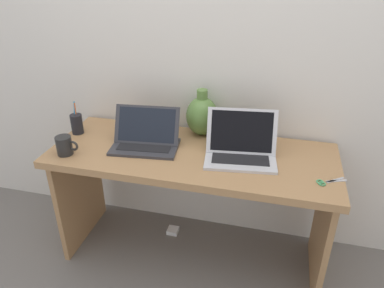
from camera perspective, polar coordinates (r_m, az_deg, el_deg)
The scene contains 10 objects.
ground_plane at distance 2.36m, azimuth 0.00°, elevation -16.50°, with size 6.00×6.00×0.00m, color slate.
back_wall at distance 2.06m, azimuth 2.33°, elevation 15.18°, with size 4.40×0.04×2.40m, color silver.
desk at distance 2.01m, azimuth 0.00°, elevation -5.00°, with size 1.51×0.58×0.71m.
laptop_left at distance 1.99m, azimuth -7.20°, elevation 1.13°, with size 0.38×0.27×0.20m.
laptop_right at distance 1.88m, azimuth 7.64°, elevation -0.30°, with size 0.39×0.30×0.23m.
green_vase at distance 2.08m, azimuth 1.55°, elevation 4.47°, with size 0.18×0.18×0.27m.
coffee_mug at distance 2.00m, azimuth -19.23°, elevation -0.23°, with size 0.12×0.08×0.10m.
pen_cup at distance 2.21m, azimuth -17.51°, elevation 3.04°, with size 0.07×0.07×0.19m.
scissors at distance 1.80m, azimuth 20.21°, elevation -5.57°, with size 0.14×0.10×0.01m.
power_brick at distance 2.49m, azimuth -2.99°, elevation -13.32°, with size 0.07×0.07×0.03m, color white.
Camera 1 is at (0.41, -1.63, 1.66)m, focal length 34.22 mm.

